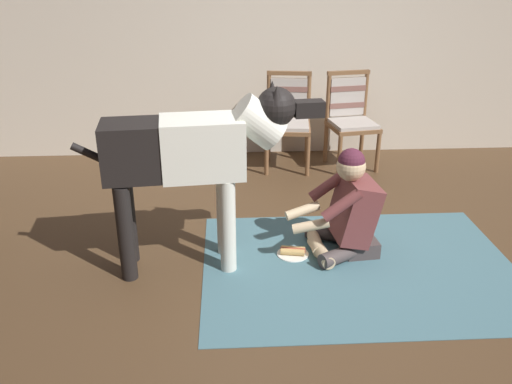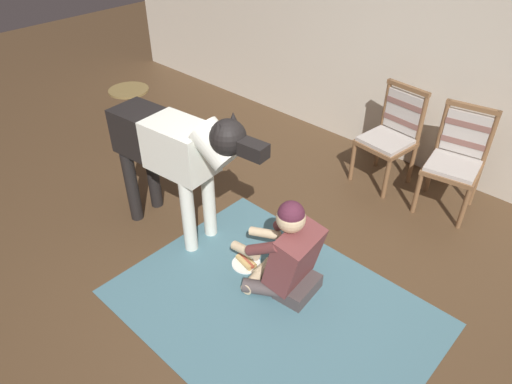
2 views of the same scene
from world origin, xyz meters
name	(u,v)px [view 1 (image 1 of 2)]	position (x,y,z in m)	size (l,w,h in m)	color
ground_plane	(325,268)	(0.00, 0.00, 0.00)	(15.93, 15.93, 0.00)	#4E3722
back_wall	(289,34)	(0.00, 2.59, 1.30)	(9.21, 0.10, 2.60)	beige
area_rug	(359,266)	(0.25, 0.01, 0.00)	(2.23, 1.66, 0.01)	#466E7A
dining_chair_left_of_pair	(288,116)	(-0.04, 2.10, 0.54)	(0.51, 0.51, 0.98)	brown
dining_chair_right_of_pair	(350,115)	(0.61, 2.10, 0.54)	(0.53, 0.53, 0.98)	brown
person_sitting_on_floor	(347,211)	(0.19, 0.24, 0.33)	(0.69, 0.58, 0.82)	#49403F
large_dog	(193,154)	(-0.90, 0.13, 0.84)	(1.66, 0.44, 1.30)	silver
hot_dog_on_plate	(293,252)	(-0.21, 0.20, 0.03)	(0.24, 0.24, 0.06)	white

